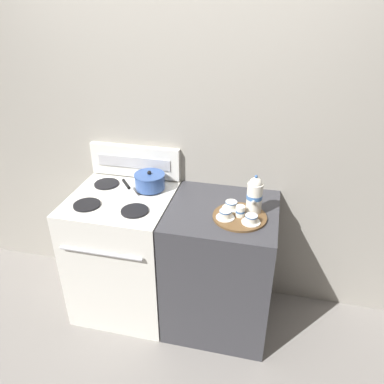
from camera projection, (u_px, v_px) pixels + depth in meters
The scene contains 12 objects.
ground_plane at pixel (174, 307), 2.91m from camera, with size 6.00×6.00×0.00m, color gray.
wall_back at pixel (184, 159), 2.69m from camera, with size 6.00×0.05×2.20m.
stove at pixel (126, 252), 2.75m from camera, with size 0.69×0.71×0.95m.
control_panel at pixel (135, 161), 2.74m from camera, with size 0.67×0.05×0.24m.
side_counter at pixel (220, 267), 2.61m from camera, with size 0.70×0.68×0.94m.
saucepan at pixel (149, 181), 2.59m from camera, with size 0.29×0.27×0.13m.
serving_tray at pixel (240, 217), 2.30m from camera, with size 0.33×0.33×0.01m.
teapot at pixel (255, 195), 2.29m from camera, with size 0.10×0.16×0.25m.
teacup_left at pixel (251, 219), 2.22m from camera, with size 0.11×0.11×0.05m.
teacup_right at pixel (225, 214), 2.27m from camera, with size 0.11×0.11×0.05m.
teacup_front at pixel (231, 205), 2.36m from camera, with size 0.11×0.11×0.05m.
creamer_jug at pixel (240, 211), 2.28m from camera, with size 0.06×0.06×0.07m.
Camera 1 is at (0.62, -2.04, 2.18)m, focal length 35.00 mm.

